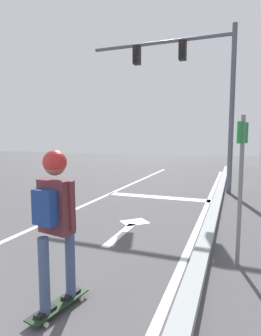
{
  "coord_description": "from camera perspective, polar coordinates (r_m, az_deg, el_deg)",
  "views": [
    {
      "loc": [
        3.48,
        -0.06,
        1.88
      ],
      "look_at": [
        1.17,
        6.11,
        1.16
      ],
      "focal_mm": 29.79,
      "sensor_mm": 36.0,
      "label": 1
    }
  ],
  "objects": [
    {
      "name": "lane_arrow_stem",
      "position": [
        5.59,
        -2.11,
        -13.39
      ],
      "size": [
        0.16,
        1.4,
        0.01
      ],
      "primitive_type": "cube",
      "color": "silver",
      "rests_on": "ground"
    },
    {
      "name": "curb_strip",
      "position": [
        6.34,
        16.12,
        -10.61
      ],
      "size": [
        0.24,
        24.0,
        0.14
      ],
      "primitive_type": "cube",
      "color": "#94999A",
      "rests_on": "ground"
    },
    {
      "name": "lane_arrow_head",
      "position": [
        6.34,
        0.9,
        -10.98
      ],
      "size": [
        0.71,
        0.71,
        0.01
      ],
      "primitive_type": "cube",
      "rotation": [
        0.0,
        0.0,
        0.79
      ],
      "color": "silver",
      "rests_on": "ground"
    },
    {
      "name": "street_sign_post",
      "position": [
        4.32,
        21.72,
        -0.06
      ],
      "size": [
        0.16,
        0.43,
        2.2
      ],
      "color": "slate",
      "rests_on": "ground"
    },
    {
      "name": "stop_bar",
      "position": [
        8.91,
        5.79,
        -5.95
      ],
      "size": [
        3.36,
        0.4,
        0.01
      ],
      "primitive_type": "cube",
      "color": "silver",
      "rests_on": "ground"
    },
    {
      "name": "skateboard",
      "position": [
        3.48,
        -14.42,
        -25.45
      ],
      "size": [
        0.33,
        0.8,
        0.08
      ],
      "color": "black",
      "rests_on": "ground"
    },
    {
      "name": "skater",
      "position": [
        3.05,
        -15.2,
        -8.04
      ],
      "size": [
        0.46,
        0.62,
        1.68
      ],
      "color": "#3A4C6E",
      "rests_on": "skateboard"
    },
    {
      "name": "lane_line_center",
      "position": [
        7.44,
        -11.84,
        -8.52
      ],
      "size": [
        0.12,
        20.0,
        0.01
      ],
      "primitive_type": "cube",
      "color": "silver",
      "rests_on": "ground"
    },
    {
      "name": "traffic_signal_mast",
      "position": [
        10.25,
        12.5,
        17.78
      ],
      "size": [
        5.08,
        0.34,
        5.53
      ],
      "color": "#545867",
      "rests_on": "ground"
    },
    {
      "name": "lane_line_curbside",
      "position": [
        6.38,
        13.82,
        -11.06
      ],
      "size": [
        0.12,
        20.0,
        0.01
      ],
      "primitive_type": "cube",
      "color": "silver",
      "rests_on": "ground"
    }
  ]
}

